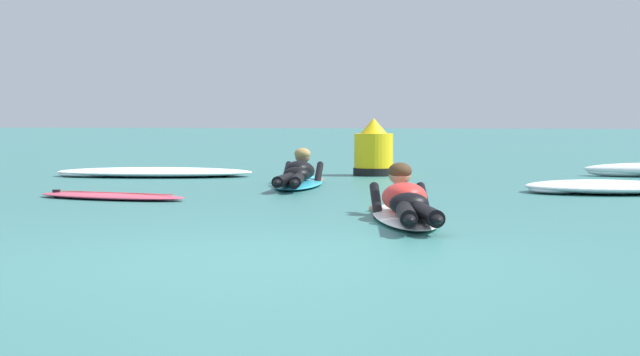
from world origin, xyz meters
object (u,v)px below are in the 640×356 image
Objects in this scene: surfer_near at (406,206)px; channel_marker_buoy at (374,153)px; surfer_far at (298,177)px; drifting_surfboard at (110,196)px.

channel_marker_buoy is at bearing 100.31° from surfer_near.
surfer_near and surfer_far have the same top height.
channel_marker_buoy is at bearing 76.35° from surfer_far.
surfer_far is 1.43× the size of drifting_surfboard.
channel_marker_buoy is at bearing 65.18° from drifting_surfboard.
surfer_far is 3.03× the size of channel_marker_buoy.
surfer_far is at bearing -103.65° from channel_marker_buoy.
surfer_far is 2.70m from channel_marker_buoy.
surfer_far is at bearing 54.61° from drifting_surfboard.
surfer_near reaches higher than drifting_surfboard.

